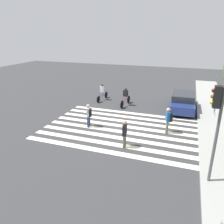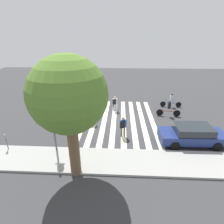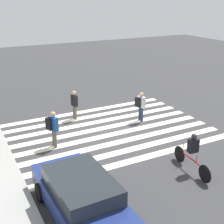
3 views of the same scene
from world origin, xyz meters
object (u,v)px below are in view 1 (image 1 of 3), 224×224
pedestrian_child_with_backpack (89,114)px  cyclist_far_lane (125,96)px  pedestrian_adult_blue_shirt (168,118)px  car_parked_far_curb (183,101)px  pedestrian_adult_tall_backpack (125,132)px  traffic_light (216,115)px  cyclist_mid_street (102,91)px

pedestrian_child_with_backpack → cyclist_far_lane: (-5.38, 1.04, -0.09)m
cyclist_far_lane → pedestrian_adult_blue_shirt: bearing=47.4°
pedestrian_child_with_backpack → car_parked_far_curb: bearing=-63.6°
pedestrian_child_with_backpack → pedestrian_adult_tall_backpack: 3.64m
car_parked_far_curb → traffic_light: bearing=7.1°
cyclist_mid_street → cyclist_far_lane: bearing=74.8°
pedestrian_adult_blue_shirt → cyclist_mid_street: bearing=31.8°
pedestrian_child_with_backpack → cyclist_far_lane: bearing=-29.5°
traffic_light → pedestrian_adult_tall_backpack: (-1.84, -4.18, -2.21)m
pedestrian_adult_blue_shirt → car_parked_far_curb: 5.13m
cyclist_mid_street → car_parked_far_curb: size_ratio=0.49×
cyclist_far_lane → car_parked_far_curb: bearing=101.2°
traffic_light → car_parked_far_curb: bearing=-171.8°
pedestrian_adult_tall_backpack → cyclist_far_lane: pedestrian_adult_tall_backpack is taller
cyclist_mid_street → pedestrian_adult_blue_shirt: bearing=54.9°
pedestrian_adult_blue_shirt → cyclist_far_lane: (-4.56, -4.14, -0.13)m
traffic_light → car_parked_far_curb: 10.05m
traffic_light → cyclist_mid_street: bearing=-138.8°
car_parked_far_curb → pedestrian_adult_blue_shirt: bearing=-8.9°
pedestrian_adult_blue_shirt → traffic_light: bearing=-174.6°
traffic_light → pedestrian_adult_tall_backpack: bearing=-113.8°
car_parked_far_curb → cyclist_far_lane: bearing=-85.1°
traffic_light → cyclist_mid_street: 13.54m
cyclist_far_lane → car_parked_far_curb: 4.87m
pedestrian_child_with_backpack → pedestrian_adult_tall_backpack: size_ratio=1.00×
cyclist_far_lane → cyclist_mid_street: cyclist_far_lane is taller
pedestrian_adult_tall_backpack → cyclist_mid_street: 9.40m
pedestrian_adult_tall_backpack → cyclist_far_lane: 7.58m
car_parked_far_curb → pedestrian_child_with_backpack: bearing=-46.1°
cyclist_mid_street → car_parked_far_curb: cyclist_mid_street is taller
traffic_light → pedestrian_adult_blue_shirt: 5.47m
traffic_light → pedestrian_adult_blue_shirt: (-4.58, -2.09, -2.14)m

